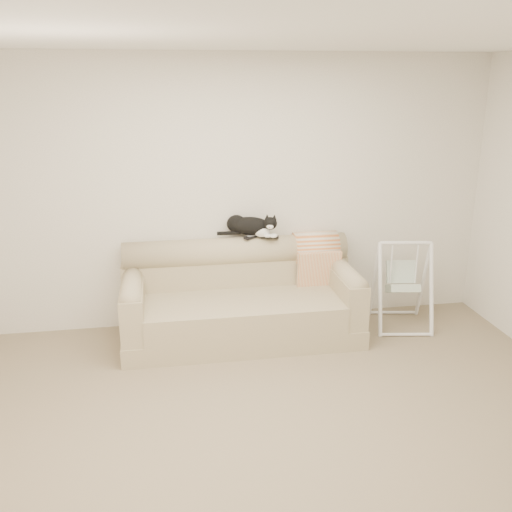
{
  "coord_description": "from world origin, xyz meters",
  "views": [
    {
      "loc": [
        -0.72,
        -3.35,
        2.4
      ],
      "look_at": [
        0.06,
        1.27,
        0.9
      ],
      "focal_mm": 40.0,
      "sensor_mm": 36.0,
      "label": 1
    }
  ],
  "objects": [
    {
      "name": "remote_a",
      "position": [
        0.12,
        1.84,
        0.91
      ],
      "size": [
        0.18,
        0.14,
        0.03
      ],
      "color": "black",
      "rests_on": "sofa"
    },
    {
      "name": "tuxedo_cat",
      "position": [
        0.11,
        1.88,
        1.01
      ],
      "size": [
        0.58,
        0.39,
        0.23
      ],
      "color": "black",
      "rests_on": "sofa"
    },
    {
      "name": "baby_swing",
      "position": [
        1.57,
        1.57,
        0.44
      ],
      "size": [
        0.61,
        0.64,
        0.88
      ],
      "color": "white",
      "rests_on": "ground"
    },
    {
      "name": "room_shell",
      "position": [
        0.0,
        0.0,
        1.53
      ],
      "size": [
        5.04,
        4.04,
        2.6
      ],
      "color": "beige",
      "rests_on": "ground"
    },
    {
      "name": "ground_plane",
      "position": [
        0.0,
        0.0,
        0.0
      ],
      "size": [
        5.0,
        5.0,
        0.0
      ],
      "primitive_type": "plane",
      "color": "#75654B",
      "rests_on": "ground"
    },
    {
      "name": "throw_blanket",
      "position": [
        0.76,
        1.84,
        0.72
      ],
      "size": [
        0.43,
        0.38,
        0.58
      ],
      "color": "orange",
      "rests_on": "sofa"
    },
    {
      "name": "sofa",
      "position": [
        -0.03,
        1.62,
        0.35
      ],
      "size": [
        2.2,
        0.93,
        0.9
      ],
      "color": "tan",
      "rests_on": "ground"
    },
    {
      "name": "remote_b",
      "position": [
        0.29,
        1.81,
        0.91
      ],
      "size": [
        0.18,
        0.09,
        0.02
      ],
      "color": "black",
      "rests_on": "sofa"
    }
  ]
}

